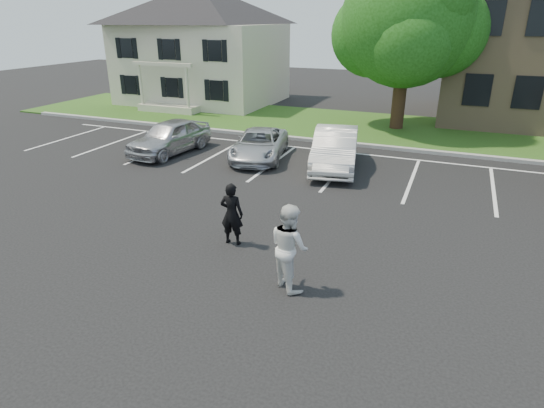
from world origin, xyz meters
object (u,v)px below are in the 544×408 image
at_px(tree, 409,23).
at_px(car_white_sedan, 335,149).
at_px(man_black_suit, 232,214).
at_px(car_silver_west, 170,137).
at_px(house, 202,45).
at_px(man_white_shirt, 289,247).
at_px(car_silver_minivan, 259,144).

xyz_separation_m(tree, car_white_sedan, (-1.41, -8.03, -4.56)).
xyz_separation_m(man_black_suit, car_silver_west, (-6.54, 6.82, -0.11)).
relative_size(house, car_silver_west, 2.37).
xyz_separation_m(man_white_shirt, car_white_sedan, (-1.33, 8.90, -0.21)).
bearing_deg(man_white_shirt, man_black_suit, 4.59).
height_order(car_silver_minivan, car_white_sedan, car_white_sedan).
distance_m(man_black_suit, car_silver_west, 9.45).
distance_m(man_white_shirt, car_silver_minivan, 10.11).
height_order(man_black_suit, car_silver_minivan, man_black_suit).
height_order(house, man_white_shirt, house).
xyz_separation_m(house, man_white_shirt, (14.04, -20.53, -2.84)).
bearing_deg(car_silver_west, car_silver_minivan, 17.18).
xyz_separation_m(house, man_black_suit, (11.92, -19.13, -2.97)).
bearing_deg(car_white_sedan, man_black_suit, -107.42).
xyz_separation_m(house, car_silver_west, (5.37, -12.31, -3.09)).
distance_m(man_black_suit, man_white_shirt, 2.55).
distance_m(house, car_silver_minivan, 15.23).
bearing_deg(car_white_sedan, car_silver_minivan, 167.56).
bearing_deg(car_silver_west, tree, 51.53).
height_order(man_black_suit, car_silver_west, man_black_suit).
distance_m(house, car_silver_west, 13.78).
xyz_separation_m(tree, car_silver_west, (-8.76, -8.71, -4.61)).
relative_size(car_silver_west, car_silver_minivan, 0.99).
bearing_deg(car_silver_west, man_black_suit, -39.50).
distance_m(man_black_suit, car_white_sedan, 7.54).
height_order(man_white_shirt, car_white_sedan, man_white_shirt).
distance_m(man_black_suit, car_silver_minivan, 7.98).
height_order(car_silver_west, car_silver_minivan, car_silver_west).
bearing_deg(car_silver_minivan, car_white_sedan, -13.61).
bearing_deg(car_silver_west, house, 120.28).
bearing_deg(tree, house, 165.72).
relative_size(car_silver_west, car_white_sedan, 0.91).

